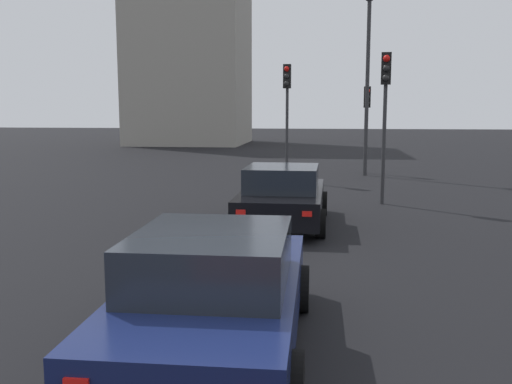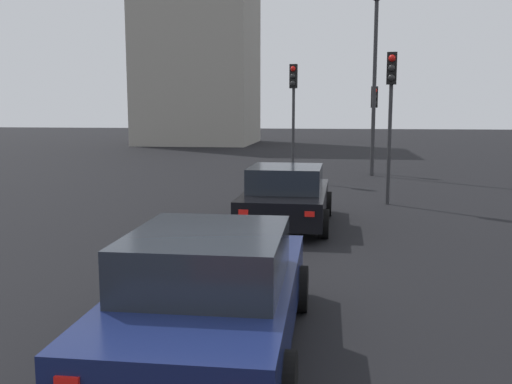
{
  "view_description": "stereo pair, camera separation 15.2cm",
  "coord_description": "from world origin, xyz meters",
  "px_view_note": "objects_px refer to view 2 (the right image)",
  "views": [
    {
      "loc": [
        -4.88,
        -1.0,
        2.75
      ],
      "look_at": [
        3.53,
        0.02,
        1.52
      ],
      "focal_mm": 39.79,
      "sensor_mm": 36.0,
      "label": 1
    },
    {
      "loc": [
        -4.86,
        -1.15,
        2.75
      ],
      "look_at": [
        3.53,
        0.02,
        1.52
      ],
      "focal_mm": 39.79,
      "sensor_mm": 36.0,
      "label": 2
    }
  ],
  "objects_px": {
    "car_black_lead": "(286,196)",
    "street_lamp_kerbside": "(375,71)",
    "traffic_light_near_left": "(391,97)",
    "traffic_light_far_left": "(374,111)",
    "car_navy_second": "(211,292)",
    "traffic_light_near_right": "(293,98)"
  },
  "relations": [
    {
      "from": "car_black_lead",
      "to": "street_lamp_kerbside",
      "type": "distance_m",
      "value": 11.79
    },
    {
      "from": "car_navy_second",
      "to": "traffic_light_far_left",
      "type": "bearing_deg",
      "value": -9.61
    },
    {
      "from": "traffic_light_near_right",
      "to": "traffic_light_far_left",
      "type": "distance_m",
      "value": 4.55
    },
    {
      "from": "traffic_light_near_left",
      "to": "street_lamp_kerbside",
      "type": "xyz_separation_m",
      "value": [
        7.49,
        -0.0,
        1.2
      ]
    },
    {
      "from": "car_black_lead",
      "to": "street_lamp_kerbside",
      "type": "relative_size",
      "value": 0.59
    },
    {
      "from": "traffic_light_near_left",
      "to": "traffic_light_far_left",
      "type": "bearing_deg",
      "value": -174.16
    },
    {
      "from": "car_navy_second",
      "to": "street_lamp_kerbside",
      "type": "xyz_separation_m",
      "value": [
        18.22,
        -2.9,
        3.63
      ]
    },
    {
      "from": "traffic_light_near_right",
      "to": "street_lamp_kerbside",
      "type": "xyz_separation_m",
      "value": [
        2.37,
        -3.18,
        1.14
      ]
    },
    {
      "from": "traffic_light_near_left",
      "to": "traffic_light_far_left",
      "type": "height_order",
      "value": "traffic_light_near_left"
    },
    {
      "from": "traffic_light_far_left",
      "to": "street_lamp_kerbside",
      "type": "bearing_deg",
      "value": -5.91
    },
    {
      "from": "car_black_lead",
      "to": "traffic_light_near_right",
      "type": "xyz_separation_m",
      "value": [
        8.52,
        0.49,
        2.5
      ]
    },
    {
      "from": "car_navy_second",
      "to": "street_lamp_kerbside",
      "type": "height_order",
      "value": "street_lamp_kerbside"
    },
    {
      "from": "traffic_light_near_left",
      "to": "traffic_light_far_left",
      "type": "relative_size",
      "value": 1.17
    },
    {
      "from": "traffic_light_far_left",
      "to": "street_lamp_kerbside",
      "type": "xyz_separation_m",
      "value": [
        -0.79,
        0.07,
        1.63
      ]
    },
    {
      "from": "car_navy_second",
      "to": "street_lamp_kerbside",
      "type": "bearing_deg",
      "value": -9.77
    },
    {
      "from": "car_black_lead",
      "to": "traffic_light_near_left",
      "type": "xyz_separation_m",
      "value": [
        3.4,
        -2.68,
        2.43
      ]
    },
    {
      "from": "traffic_light_near_left",
      "to": "traffic_light_far_left",
      "type": "distance_m",
      "value": 8.28
    },
    {
      "from": "car_black_lead",
      "to": "street_lamp_kerbside",
      "type": "xyz_separation_m",
      "value": [
        10.89,
        -2.69,
        3.63
      ]
    },
    {
      "from": "car_navy_second",
      "to": "traffic_light_near_left",
      "type": "bearing_deg",
      "value": -15.84
    },
    {
      "from": "traffic_light_near_left",
      "to": "traffic_light_near_right",
      "type": "distance_m",
      "value": 6.02
    },
    {
      "from": "traffic_light_near_left",
      "to": "street_lamp_kerbside",
      "type": "bearing_deg",
      "value": -173.69
    },
    {
      "from": "traffic_light_near_left",
      "to": "traffic_light_near_right",
      "type": "height_order",
      "value": "traffic_light_near_right"
    }
  ]
}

